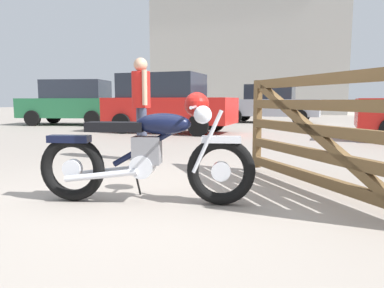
% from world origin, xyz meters
% --- Properties ---
extents(ground_plane, '(80.00, 80.00, 0.00)m').
position_xyz_m(ground_plane, '(0.00, 0.00, 0.00)').
color(ground_plane, gray).
extents(vintage_motorcycle, '(2.06, 0.79, 1.07)m').
position_xyz_m(vintage_motorcycle, '(0.01, 0.01, 0.49)').
color(vintage_motorcycle, black).
rests_on(vintage_motorcycle, ground_plane).
extents(timber_gate, '(1.59, 2.14, 1.60)m').
position_xyz_m(timber_gate, '(1.66, 0.66, 0.70)').
color(timber_gate, brown).
rests_on(timber_gate, ground_plane).
extents(bystander, '(0.34, 0.36, 1.66)m').
position_xyz_m(bystander, '(-1.12, 2.23, 1.02)').
color(bystander, '#383D51').
rests_on(bystander, ground_plane).
extents(white_estate_far, '(3.98, 1.99, 1.78)m').
position_xyz_m(white_estate_far, '(-2.51, 7.10, 0.92)').
color(white_estate_far, black).
rests_on(white_estate_far, ground_plane).
extents(red_hatchback_near, '(4.13, 2.35, 1.78)m').
position_xyz_m(red_hatchback_near, '(-7.39, 9.25, 0.92)').
color(red_hatchback_near, black).
rests_on(red_hatchback_near, ground_plane).
extents(dark_sedan_left, '(4.33, 2.19, 1.67)m').
position_xyz_m(dark_sedan_left, '(0.11, 12.91, 0.84)').
color(dark_sedan_left, black).
rests_on(dark_sedan_left, ground_plane).
extents(industrial_building, '(15.45, 9.71, 22.73)m').
position_xyz_m(industrial_building, '(-2.51, 27.06, 5.50)').
color(industrial_building, beige).
rests_on(industrial_building, ground_plane).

